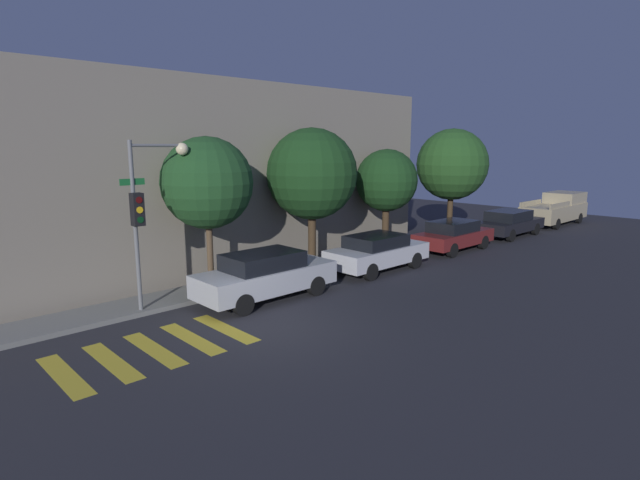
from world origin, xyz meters
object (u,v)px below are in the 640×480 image
(traffic_light_pole, at_px, (148,199))
(sedan_tail_of_row, at_px, (509,223))
(sedan_near_corner, at_px, (265,275))
(tree_behind_truck, at_px, (452,165))
(pickup_truck, at_px, (556,209))
(tree_near_corner, at_px, (207,183))
(sedan_far_end, at_px, (454,235))
(tree_midblock, at_px, (312,174))
(sedan_middle, at_px, (377,252))
(tree_far_end, at_px, (387,181))

(traffic_light_pole, xyz_separation_m, sedan_tail_of_row, (19.31, -1.27, -2.57))
(traffic_light_pole, relative_size, sedan_near_corner, 1.08)
(tree_behind_truck, bearing_deg, pickup_truck, -12.18)
(sedan_tail_of_row, distance_m, tree_near_corner, 17.36)
(tree_near_corner, bearing_deg, sedan_far_end, -9.42)
(pickup_truck, relative_size, tree_near_corner, 1.10)
(traffic_light_pole, xyz_separation_m, tree_midblock, (6.82, 0.66, 0.39))
(sedan_near_corner, relative_size, sedan_tail_of_row, 0.98)
(tree_near_corner, relative_size, tree_behind_truck, 0.90)
(sedan_far_end, bearing_deg, tree_midblock, 164.76)
(tree_behind_truck, bearing_deg, sedan_middle, -166.66)
(sedan_middle, bearing_deg, tree_behind_truck, 13.34)
(traffic_light_pole, relative_size, pickup_truck, 0.88)
(sedan_far_end, bearing_deg, tree_far_end, 143.22)
(sedan_tail_of_row, height_order, pickup_truck, pickup_truck)
(sedan_near_corner, distance_m, sedan_tail_of_row, 16.23)
(tree_midblock, bearing_deg, sedan_tail_of_row, -8.76)
(sedan_far_end, distance_m, pickup_truck, 11.61)
(sedan_middle, height_order, pickup_truck, pickup_truck)
(sedan_far_end, height_order, sedan_tail_of_row, sedan_far_end)
(tree_midblock, xyz_separation_m, tree_behind_truck, (9.75, 0.00, 0.11))
(sedan_tail_of_row, bearing_deg, sedan_near_corner, 180.00)
(traffic_light_pole, bearing_deg, tree_far_end, 3.32)
(sedan_near_corner, xyz_separation_m, sedan_far_end, (10.81, -0.00, -0.06))
(sedan_tail_of_row, relative_size, pickup_truck, 0.83)
(sedan_tail_of_row, relative_size, tree_midblock, 0.85)
(sedan_tail_of_row, height_order, tree_near_corner, tree_near_corner)
(traffic_light_pole, xyz_separation_m, tree_far_end, (11.31, 0.66, -0.07))
(tree_near_corner, xyz_separation_m, tree_behind_truck, (14.28, 0.00, 0.22))
(pickup_truck, height_order, tree_behind_truck, tree_behind_truck)
(sedan_far_end, distance_m, tree_far_end, 4.07)
(tree_far_end, bearing_deg, tree_behind_truck, 0.00)
(pickup_truck, bearing_deg, tree_far_end, 172.27)
(tree_near_corner, bearing_deg, tree_behind_truck, 0.00)
(tree_midblock, bearing_deg, traffic_light_pole, -174.51)
(tree_near_corner, bearing_deg, tree_midblock, 0.00)
(pickup_truck, xyz_separation_m, tree_far_end, (-14.18, 1.92, 2.29))
(sedan_middle, xyz_separation_m, tree_midblock, (-1.65, 1.92, 2.95))
(traffic_light_pole, distance_m, tree_behind_truck, 16.60)
(sedan_far_end, height_order, tree_midblock, tree_midblock)
(pickup_truck, height_order, tree_midblock, tree_midblock)
(traffic_light_pole, distance_m, tree_far_end, 11.33)
(sedan_tail_of_row, height_order, tree_midblock, tree_midblock)
(sedan_near_corner, height_order, pickup_truck, pickup_truck)
(tree_near_corner, distance_m, tree_behind_truck, 14.29)
(pickup_truck, height_order, tree_near_corner, tree_near_corner)
(sedan_near_corner, relative_size, sedan_far_end, 1.06)
(pickup_truck, bearing_deg, sedan_far_end, 180.00)
(traffic_light_pole, distance_m, sedan_far_end, 14.18)
(sedan_near_corner, xyz_separation_m, pickup_truck, (22.41, -0.00, 0.15))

